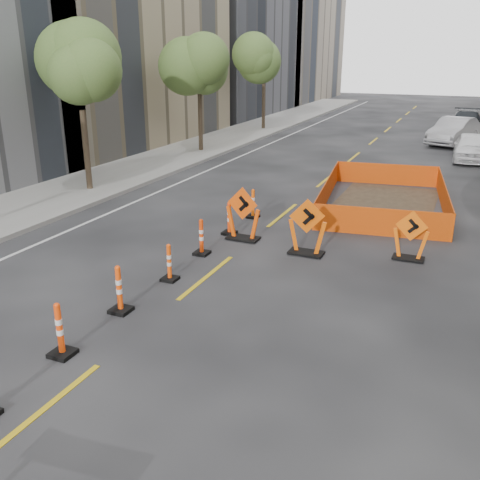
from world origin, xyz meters
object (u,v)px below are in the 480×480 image
at_px(channelizer_7, 253,203).
at_px(chevron_sign_left, 243,214).
at_px(chevron_sign_center, 307,227).
at_px(channelizer_6, 229,218).
at_px(channelizer_3, 119,289).
at_px(channelizer_2, 60,330).
at_px(parked_car_near, 471,147).
at_px(channelizer_4, 169,262).
at_px(chevron_sign_right, 411,235).
at_px(parked_car_far, 466,122).
at_px(channelizer_5, 201,237).
at_px(parked_car_mid, 454,131).

distance_m(channelizer_7, chevron_sign_left, 2.36).
relative_size(channelizer_7, chevron_sign_center, 0.62).
distance_m(channelizer_6, channelizer_7, 1.95).
relative_size(channelizer_3, channelizer_6, 1.04).
xyz_separation_m(channelizer_3, chevron_sign_left, (0.61, 5.54, 0.27)).
height_order(channelizer_2, parked_car_near, parked_car_near).
relative_size(channelizer_4, channelizer_7, 0.95).
distance_m(chevron_sign_center, chevron_sign_right, 2.84).
bearing_deg(channelizer_6, channelizer_7, 89.43).
relative_size(channelizer_2, channelizer_7, 1.08).
xyz_separation_m(channelizer_3, chevron_sign_center, (2.76, 5.10, 0.27)).
bearing_deg(channelizer_7, parked_car_far, 76.17).
bearing_deg(chevron_sign_center, channelizer_7, 111.82).
distance_m(channelizer_4, chevron_sign_left, 3.64).
xyz_separation_m(channelizer_7, parked_car_near, (6.70, 14.11, 0.21)).
height_order(channelizer_3, channelizer_7, channelizer_3).
height_order(channelizer_6, parked_car_far, parked_car_far).
bearing_deg(channelizer_5, chevron_sign_left, 70.37).
bearing_deg(channelizer_5, parked_car_near, 69.60).
relative_size(channelizer_2, channelizer_4, 1.13).
relative_size(channelizer_4, chevron_sign_right, 0.69).
distance_m(parked_car_near, parked_car_far, 11.01).
relative_size(channelizer_2, chevron_sign_right, 0.78).
xyz_separation_m(channelizer_6, chevron_sign_center, (2.75, -0.76, 0.29)).
xyz_separation_m(chevron_sign_center, parked_car_near, (3.96, 16.82, -0.10)).
bearing_deg(channelizer_5, parked_car_far, 77.97).
relative_size(channelizer_4, channelizer_6, 0.92).
xyz_separation_m(channelizer_2, channelizer_4, (0.07, 3.90, -0.07)).
height_order(chevron_sign_left, parked_car_near, chevron_sign_left).
bearing_deg(parked_car_mid, parked_car_near, -61.32).
bearing_deg(parked_car_near, chevron_sign_center, -104.95).
distance_m(channelizer_7, chevron_sign_center, 3.86).
relative_size(channelizer_3, parked_car_near, 0.26).
relative_size(channelizer_7, parked_car_far, 0.19).
xyz_separation_m(channelizer_4, channelizer_7, (-0.09, 5.85, 0.02)).
distance_m(channelizer_3, channelizer_4, 1.95).
relative_size(channelizer_3, channelizer_5, 1.05).
distance_m(channelizer_4, channelizer_5, 1.95).
xyz_separation_m(chevron_sign_left, parked_car_far, (5.60, 27.37, -0.05)).
xyz_separation_m(chevron_sign_right, parked_car_far, (0.71, 27.09, 0.07)).
xyz_separation_m(channelizer_5, chevron_sign_center, (2.73, 1.20, 0.29)).
distance_m(channelizer_6, parked_car_far, 27.76).
height_order(channelizer_5, parked_car_far, parked_car_far).
distance_m(channelizer_6, chevron_sign_right, 5.50).
xyz_separation_m(channelizer_7, chevron_sign_center, (2.73, -2.71, 0.31)).
bearing_deg(channelizer_6, channelizer_4, -88.33).
relative_size(chevron_sign_center, parked_car_far, 0.31).
distance_m(channelizer_6, chevron_sign_left, 0.74).
relative_size(channelizer_4, chevron_sign_center, 0.59).
distance_m(channelizer_2, parked_car_mid, 29.60).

